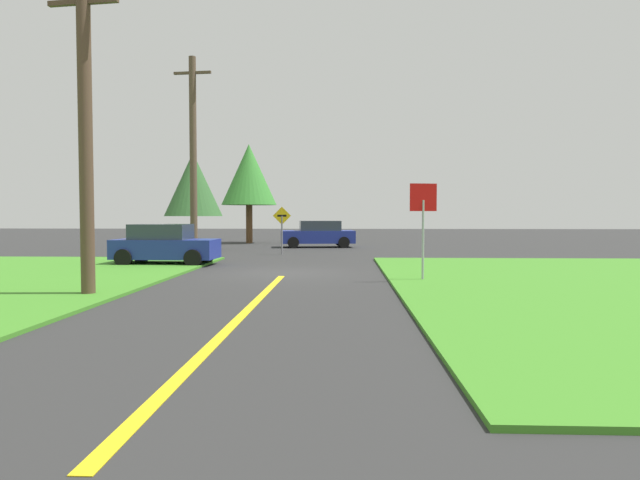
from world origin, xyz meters
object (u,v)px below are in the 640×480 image
parked_car_near_building (165,245)px  utility_pole_near (86,134)px  utility_pole_mid (193,155)px  direction_sign (282,225)px  oak_tree_left (193,185)px  pine_tree_center (249,175)px  stop_sign (423,212)px  car_approaching_junction (318,234)px

parked_car_near_building → utility_pole_near: utility_pole_near is taller
utility_pole_mid → direction_sign: bearing=22.7°
oak_tree_left → utility_pole_mid: bearing=-74.8°
utility_pole_near → pine_tree_center: bearing=90.9°
oak_tree_left → pine_tree_center: 8.28m
utility_pole_near → oak_tree_left: size_ratio=1.41×
direction_sign → utility_pole_near: bearing=-102.2°
stop_sign → direction_sign: size_ratio=1.22×
car_approaching_junction → utility_pole_near: (-4.67, -20.99, 3.13)m
utility_pole_near → direction_sign: utility_pole_near is taller
utility_pole_near → oak_tree_left: 18.04m
car_approaching_junction → utility_pole_mid: size_ratio=0.50×
stop_sign → utility_pole_near: (-8.58, -3.34, 1.86)m
stop_sign → direction_sign: stop_sign is taller
car_approaching_junction → direction_sign: (-1.52, -6.40, 0.68)m
utility_pole_near → utility_pole_mid: size_ratio=0.82×
parked_car_near_building → pine_tree_center: bearing=90.6°
utility_pole_near → utility_pole_mid: bearing=93.7°
oak_tree_left → parked_car_near_building: bearing=-81.8°
car_approaching_junction → oak_tree_left: 8.05m
parked_car_near_building → direction_sign: bearing=58.6°
car_approaching_junction → utility_pole_mid: utility_pole_mid is taller
pine_tree_center → utility_pole_mid: bearing=-92.0°
car_approaching_junction → oak_tree_left: bearing=16.9°
parked_car_near_building → oak_tree_left: 9.86m
direction_sign → pine_tree_center: 12.30m
stop_sign → utility_pole_mid: (-9.42, 9.59, 2.70)m
stop_sign → car_approaching_junction: 18.13m
stop_sign → car_approaching_junction: stop_sign is taller
utility_pole_mid → oak_tree_left: utility_pole_mid is taller
stop_sign → parked_car_near_building: size_ratio=0.72×
utility_pole_near → oak_tree_left: (-2.19, 17.90, -0.27)m
direction_sign → oak_tree_left: bearing=148.2°
stop_sign → parked_car_near_building: bearing=-39.4°
parked_car_near_building → utility_pole_mid: bearing=92.0°
stop_sign → parked_car_near_building: (-9.42, 5.23, -1.27)m
car_approaching_junction → direction_sign: direction_sign is taller
car_approaching_junction → pine_tree_center: bearing=-51.5°
stop_sign → parked_car_near_building: 10.85m
utility_pole_near → stop_sign: bearing=21.2°
car_approaching_junction → oak_tree_left: oak_tree_left is taller
direction_sign → utility_pole_mid: bearing=-157.3°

